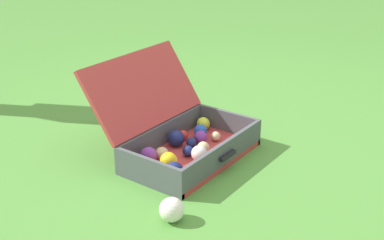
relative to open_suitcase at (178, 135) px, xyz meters
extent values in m
plane|color=#4C8C38|center=(0.03, -0.12, -0.10)|extent=(16.00, 16.00, 0.00)
cube|color=#B23838|center=(0.01, -0.07, -0.09)|extent=(0.63, 0.36, 0.03)
cube|color=#4C5156|center=(-0.30, -0.07, -0.03)|extent=(0.02, 0.36, 0.13)
cube|color=#4C5156|center=(0.31, -0.07, -0.03)|extent=(0.02, 0.36, 0.13)
cube|color=#4C5156|center=(0.01, -0.24, -0.03)|extent=(0.60, 0.02, 0.13)
cube|color=#4C5156|center=(0.01, 0.10, -0.03)|extent=(0.60, 0.02, 0.13)
cube|color=#B23838|center=(0.01, 0.21, 0.18)|extent=(0.63, 0.22, 0.31)
cube|color=black|center=(0.01, -0.27, -0.03)|extent=(0.11, 0.02, 0.02)
sphere|color=white|center=(-0.03, -0.14, -0.04)|extent=(0.07, 0.07, 0.07)
sphere|color=#D1B784|center=(0.19, -0.08, -0.05)|extent=(0.05, 0.05, 0.05)
sphere|color=blue|center=(0.18, 0.00, -0.04)|extent=(0.06, 0.06, 0.06)
sphere|color=blue|center=(0.19, -0.21, -0.05)|extent=(0.04, 0.04, 0.04)
sphere|color=purple|center=(-0.18, 0.03, -0.04)|extent=(0.08, 0.08, 0.08)
sphere|color=yellow|center=(-0.17, -0.08, -0.04)|extent=(0.08, 0.08, 0.08)
sphere|color=purple|center=(0.12, -0.04, -0.04)|extent=(0.06, 0.06, 0.06)
sphere|color=navy|center=(0.06, -0.03, -0.05)|extent=(0.05, 0.05, 0.05)
sphere|color=red|center=(0.10, 0.05, -0.05)|extent=(0.05, 0.05, 0.05)
sphere|color=navy|center=(-0.02, -0.07, -0.05)|extent=(0.05, 0.05, 0.05)
sphere|color=navy|center=(0.03, 0.04, -0.04)|extent=(0.08, 0.08, 0.08)
sphere|color=#D1B784|center=(0.04, -0.11, -0.05)|extent=(0.06, 0.06, 0.06)
sphere|color=#D1B784|center=(-0.12, 0.00, -0.04)|extent=(0.06, 0.06, 0.06)
sphere|color=#CCDB38|center=(0.26, 0.04, -0.04)|extent=(0.07, 0.07, 0.07)
sphere|color=navy|center=(-0.23, -0.15, -0.03)|extent=(0.08, 0.08, 0.08)
sphere|color=white|center=(-0.44, -0.30, -0.05)|extent=(0.09, 0.09, 0.09)
camera|label=1|loc=(-1.68, -1.30, 0.99)|focal=47.70mm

